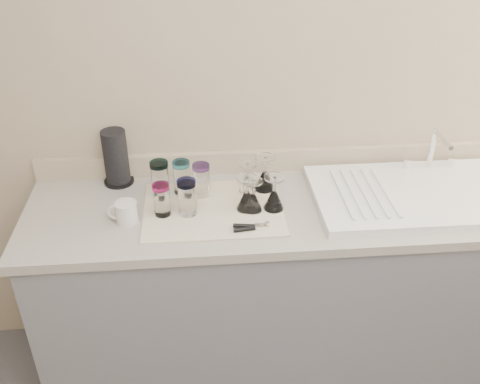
{
  "coord_description": "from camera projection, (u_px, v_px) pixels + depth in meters",
  "views": [
    {
      "loc": [
        -0.32,
        -0.6,
        2.08
      ],
      "look_at": [
        -0.17,
        1.15,
        1.0
      ],
      "focal_mm": 40.0,
      "sensor_mm": 36.0,
      "label": 1
    }
  ],
  "objects": [
    {
      "name": "room_envelope",
      "position": [
        417.0,
        272.0,
        0.8
      ],
      "size": [
        3.54,
        3.5,
        2.52
      ],
      "color": "#525257",
      "rests_on": "ground"
    },
    {
      "name": "counter_unit",
      "position": [
        277.0,
        288.0,
        2.4
      ],
      "size": [
        2.06,
        0.62,
        0.9
      ],
      "color": "slate",
      "rests_on": "ground"
    },
    {
      "name": "sink_unit",
      "position": [
        413.0,
        194.0,
        2.2
      ],
      "size": [
        0.82,
        0.5,
        0.22
      ],
      "color": "white",
      "rests_on": "counter_unit"
    },
    {
      "name": "dish_towel",
      "position": [
        213.0,
        209.0,
        2.13
      ],
      "size": [
        0.55,
        0.42,
        0.01
      ],
      "primitive_type": "cube",
      "color": "white",
      "rests_on": "counter_unit"
    },
    {
      "name": "tumbler_teal",
      "position": [
        160.0,
        178.0,
        2.18
      ],
      "size": [
        0.08,
        0.08,
        0.15
      ],
      "color": "white",
      "rests_on": "dish_towel"
    },
    {
      "name": "tumbler_cyan",
      "position": [
        182.0,
        177.0,
        2.2
      ],
      "size": [
        0.07,
        0.07,
        0.14
      ],
      "color": "white",
      "rests_on": "dish_towel"
    },
    {
      "name": "tumbler_purple",
      "position": [
        201.0,
        180.0,
        2.18
      ],
      "size": [
        0.07,
        0.07,
        0.14
      ],
      "color": "white",
      "rests_on": "dish_towel"
    },
    {
      "name": "tumbler_magenta",
      "position": [
        162.0,
        199.0,
        2.06
      ],
      "size": [
        0.07,
        0.07,
        0.13
      ],
      "color": "white",
      "rests_on": "dish_towel"
    },
    {
      "name": "tumbler_blue",
      "position": [
        187.0,
        197.0,
        2.06
      ],
      "size": [
        0.07,
        0.07,
        0.15
      ],
      "color": "white",
      "rests_on": "dish_towel"
    },
    {
      "name": "goblet_back_left",
      "position": [
        248.0,
        182.0,
        2.22
      ],
      "size": [
        0.07,
        0.07,
        0.13
      ],
      "color": "white",
      "rests_on": "dish_towel"
    },
    {
      "name": "goblet_back_right",
      "position": [
        265.0,
        178.0,
        2.23
      ],
      "size": [
        0.08,
        0.08,
        0.15
      ],
      "color": "white",
      "rests_on": "dish_towel"
    },
    {
      "name": "goblet_front_left",
      "position": [
        247.0,
        198.0,
        2.1
      ],
      "size": [
        0.08,
        0.08,
        0.14
      ],
      "color": "white",
      "rests_on": "dish_towel"
    },
    {
      "name": "goblet_front_right",
      "position": [
        274.0,
        198.0,
        2.1
      ],
      "size": [
        0.08,
        0.08,
        0.14
      ],
      "color": "white",
      "rests_on": "dish_towel"
    },
    {
      "name": "goblet_extra",
      "position": [
        253.0,
        200.0,
        2.1
      ],
      "size": [
        0.07,
        0.07,
        0.13
      ],
      "color": "white",
      "rests_on": "dish_towel"
    },
    {
      "name": "can_opener",
      "position": [
        251.0,
        227.0,
        2.0
      ],
      "size": [
        0.13,
        0.05,
        0.02
      ],
      "color": "silver",
      "rests_on": "dish_towel"
    },
    {
      "name": "white_mug",
      "position": [
        126.0,
        212.0,
        2.04
      ],
      "size": [
        0.12,
        0.09,
        0.09
      ],
      "color": "silver",
      "rests_on": "counter_unit"
    },
    {
      "name": "paper_towel_roll",
      "position": [
        116.0,
        158.0,
        2.26
      ],
      "size": [
        0.13,
        0.13,
        0.24
      ],
      "color": "black",
      "rests_on": "counter_unit"
    }
  ]
}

